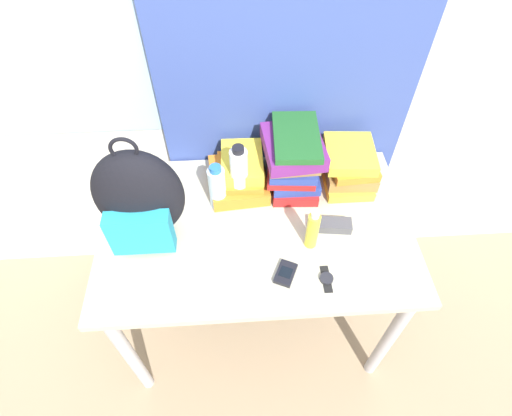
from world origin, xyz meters
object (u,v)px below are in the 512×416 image
(sunscreen_bottle, at_px, (313,230))
(wristwatch, at_px, (326,279))
(book_stack_left, at_px, (240,173))
(sports_bottle, at_px, (239,175))
(water_bottle, at_px, (217,187))
(book_stack_right, at_px, (349,166))
(backpack, at_px, (139,199))
(book_stack_center, at_px, (293,159))
(cell_phone, at_px, (286,273))
(sunglasses_case, at_px, (331,225))

(sunscreen_bottle, relative_size, wristwatch, 1.77)
(book_stack_left, bearing_deg, sports_bottle, -91.55)
(water_bottle, height_order, wristwatch, water_bottle)
(book_stack_right, bearing_deg, water_bottle, -169.17)
(sports_bottle, height_order, sunscreen_bottle, sports_bottle)
(sunscreen_bottle, bearing_deg, wristwatch, -77.41)
(backpack, xyz_separation_m, book_stack_center, (0.55, 0.22, -0.06))
(book_stack_left, relative_size, water_bottle, 1.37)
(book_stack_right, distance_m, sunscreen_bottle, 0.36)
(backpack, height_order, wristwatch, backpack)
(book_stack_center, xyz_separation_m, wristwatch, (0.06, -0.46, -0.12))
(cell_phone, relative_size, sunglasses_case, 0.69)
(book_stack_center, relative_size, book_stack_right, 1.14)
(sports_bottle, bearing_deg, wristwatch, -54.28)
(book_stack_left, relative_size, wristwatch, 2.75)
(book_stack_right, height_order, sunscreen_bottle, sunscreen_bottle)
(water_bottle, bearing_deg, book_stack_right, 10.83)
(backpack, xyz_separation_m, book_stack_right, (0.77, 0.22, -0.10))
(book_stack_left, bearing_deg, book_stack_center, -0.39)
(sunglasses_case, bearing_deg, book_stack_right, 66.00)
(book_stack_left, xyz_separation_m, cell_phone, (0.14, -0.43, -0.05))
(wristwatch, bearing_deg, book_stack_left, 120.76)
(sunscreen_bottle, distance_m, wristwatch, 0.17)
(sports_bottle, xyz_separation_m, wristwatch, (0.27, -0.38, -0.12))
(book_stack_left, height_order, wristwatch, book_stack_left)
(sunglasses_case, bearing_deg, wristwatch, -103.81)
(cell_phone, height_order, wristwatch, cell_phone)
(sports_bottle, height_order, wristwatch, sports_bottle)
(sunscreen_bottle, distance_m, sunglasses_case, 0.13)
(water_bottle, bearing_deg, backpack, -155.37)
(book_stack_left, relative_size, sunscreen_bottle, 1.55)
(sunscreen_bottle, relative_size, sunglasses_case, 1.15)
(sunglasses_case, height_order, wristwatch, sunglasses_case)
(cell_phone, bearing_deg, wristwatch, -11.27)
(book_stack_left, bearing_deg, sunglasses_case, -36.97)
(cell_phone, distance_m, wristwatch, 0.14)
(cell_phone, bearing_deg, sports_bottle, 111.48)
(book_stack_center, distance_m, sunglasses_case, 0.29)
(book_stack_center, distance_m, sunscreen_bottle, 0.31)
(book_stack_center, xyz_separation_m, water_bottle, (-0.29, -0.10, -0.03))
(book_stack_center, bearing_deg, sunglasses_case, -64.27)
(water_bottle, distance_m, cell_phone, 0.41)
(backpack, bearing_deg, book_stack_center, 21.62)
(sunglasses_case, xyz_separation_m, wristwatch, (-0.05, -0.21, -0.01))
(book_stack_center, xyz_separation_m, book_stack_right, (0.22, -0.00, -0.05))
(sunscreen_bottle, height_order, cell_phone, sunscreen_bottle)
(sunscreen_bottle, height_order, sunglasses_case, sunscreen_bottle)
(book_stack_right, xyz_separation_m, sunscreen_bottle, (-0.19, -0.31, 0.00))
(backpack, bearing_deg, book_stack_right, 15.59)
(water_bottle, distance_m, sports_bottle, 0.09)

